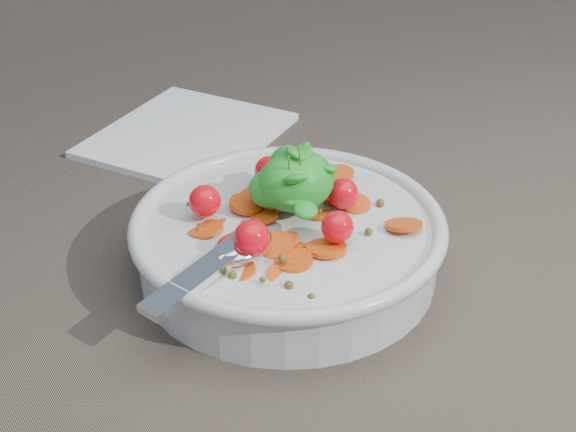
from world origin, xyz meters
TOP-DOWN VIEW (x-y plane):
  - ground at (0.00, 0.00)m, footprint 6.00×6.00m
  - bowl at (-0.03, 0.00)m, footprint 0.25×0.24m
  - napkin at (0.01, 0.25)m, footprint 0.24×0.23m

SIDE VIEW (x-z plane):
  - ground at x=0.00m, z-range 0.00..0.00m
  - napkin at x=0.01m, z-range 0.00..0.01m
  - bowl at x=-0.03m, z-range -0.02..0.08m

